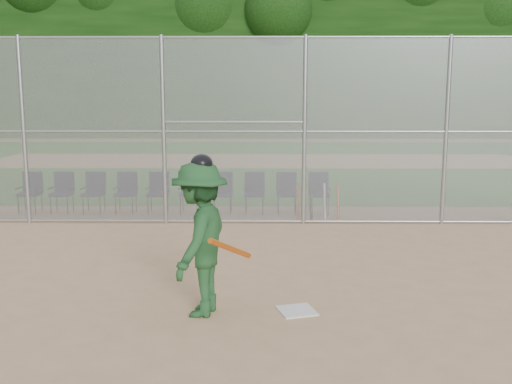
{
  "coord_description": "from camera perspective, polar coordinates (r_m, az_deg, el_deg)",
  "views": [
    {
      "loc": [
        0.12,
        -7.16,
        2.67
      ],
      "look_at": [
        0.0,
        2.5,
        1.1
      ],
      "focal_mm": 40.0,
      "sensor_mm": 36.0,
      "label": 1
    }
  ],
  "objects": [
    {
      "name": "ground",
      "position": [
        7.64,
        -0.24,
        -11.22
      ],
      "size": [
        100.0,
        100.0,
        0.0
      ],
      "primitive_type": "plane",
      "color": "tan",
      "rests_on": "ground"
    },
    {
      "name": "grass_strip",
      "position": [
        25.3,
        0.45,
        3.18
      ],
      "size": [
        100.0,
        100.0,
        0.0
      ],
      "primitive_type": "plane",
      "color": "#26661E",
      "rests_on": "ground"
    },
    {
      "name": "dirt_patch_far",
      "position": [
        25.3,
        0.45,
        3.18
      ],
      "size": [
        24.0,
        24.0,
        0.0
      ],
      "primitive_type": "plane",
      "color": "tan",
      "rests_on": "ground"
    },
    {
      "name": "backstop_fence",
      "position": [
        12.17,
        0.15,
        6.4
      ],
      "size": [
        16.09,
        0.09,
        4.0
      ],
      "color": "gray",
      "rests_on": "ground"
    },
    {
      "name": "treeline",
      "position": [
        27.31,
        0.48,
        15.17
      ],
      "size": [
        81.0,
        60.0,
        11.0
      ],
      "color": "black",
      "rests_on": "ground"
    },
    {
      "name": "home_plate",
      "position": [
        7.43,
        4.09,
        -11.75
      ],
      "size": [
        0.55,
        0.55,
        0.02
      ],
      "primitive_type": "cube",
      "rotation": [
        0.0,
        0.0,
        0.29
      ],
      "color": "silver",
      "rests_on": "ground"
    },
    {
      "name": "batter_at_plate",
      "position": [
        7.1,
        -5.61,
        -4.6
      ],
      "size": [
        1.13,
        1.45,
        2.02
      ],
      "color": "#1D4A24",
      "rests_on": "ground"
    },
    {
      "name": "spare_bats",
      "position": [
        12.78,
        6.21,
        -1.0
      ],
      "size": [
        0.96,
        0.36,
        0.84
      ],
      "color": "#D84C14",
      "rests_on": "ground"
    },
    {
      "name": "chair_0",
      "position": [
        14.56,
        -21.71,
        -0.08
      ],
      "size": [
        0.54,
        0.52,
        0.96
      ],
      "primitive_type": null,
      "color": "black",
      "rests_on": "ground"
    },
    {
      "name": "chair_1",
      "position": [
        14.29,
        -18.88,
        -0.09
      ],
      "size": [
        0.54,
        0.52,
        0.96
      ],
      "primitive_type": null,
      "color": "black",
      "rests_on": "ground"
    },
    {
      "name": "chair_2",
      "position": [
        14.05,
        -15.94,
        -0.1
      ],
      "size": [
        0.54,
        0.52,
        0.96
      ],
      "primitive_type": null,
      "color": "black",
      "rests_on": "ground"
    },
    {
      "name": "chair_3",
      "position": [
        13.85,
        -12.91,
        -0.1
      ],
      "size": [
        0.54,
        0.52,
        0.96
      ],
      "primitive_type": null,
      "color": "black",
      "rests_on": "ground"
    },
    {
      "name": "chair_4",
      "position": [
        13.69,
        -9.8,
        -0.11
      ],
      "size": [
        0.54,
        0.52,
        0.96
      ],
      "primitive_type": null,
      "color": "black",
      "rests_on": "ground"
    },
    {
      "name": "chair_5",
      "position": [
        13.57,
        -6.63,
        -0.12
      ],
      "size": [
        0.54,
        0.52,
        0.96
      ],
      "primitive_type": null,
      "color": "black",
      "rests_on": "ground"
    },
    {
      "name": "chair_6",
      "position": [
        13.5,
        -3.41,
        -0.13
      ],
      "size": [
        0.54,
        0.52,
        0.96
      ],
      "primitive_type": null,
      "color": "black",
      "rests_on": "ground"
    },
    {
      "name": "chair_7",
      "position": [
        13.46,
        -0.16,
        -0.13
      ],
      "size": [
        0.54,
        0.52,
        0.96
      ],
      "primitive_type": null,
      "color": "black",
      "rests_on": "ground"
    },
    {
      "name": "chair_8",
      "position": [
        13.47,
        3.09,
        -0.14
      ],
      "size": [
        0.54,
        0.52,
        0.96
      ],
      "primitive_type": null,
      "color": "black",
      "rests_on": "ground"
    },
    {
      "name": "chair_9",
      "position": [
        13.53,
        6.33,
        -0.15
      ],
      "size": [
        0.54,
        0.52,
        0.96
      ],
      "primitive_type": null,
      "color": "black",
      "rests_on": "ground"
    }
  ]
}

